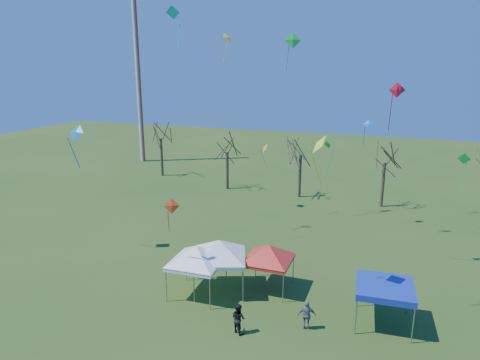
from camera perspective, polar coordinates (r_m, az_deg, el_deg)
The scene contains 23 objects.
ground at distance 24.28m, azimuth 0.18°, elevation -18.99°, with size 140.00×140.00×0.00m, color #2B4D18.
radio_mast at distance 63.42m, azimuth -13.46°, elevation 13.59°, with size 0.70×0.70×25.00m, color silver.
tree_0 at distance 54.46m, azimuth -10.60°, elevation 7.23°, with size 3.83×3.83×8.44m.
tree_1 at distance 47.66m, azimuth -1.74°, elevation 5.56°, with size 3.42×3.42×7.54m.
tree_2 at distance 44.87m, azimuth 8.16°, elevation 5.47°, with size 3.71×3.71×8.18m.
tree_3 at distance 43.61m, azimuth 18.91°, elevation 4.26°, with size 3.59×3.59×7.91m.
tent_white_west at distance 26.00m, azimuth -5.84°, elevation -9.14°, with size 4.19×4.19×3.70m.
tent_white_mid at distance 26.31m, azimuth -2.80°, elevation -8.47°, with size 4.10×4.10×3.86m.
tent_red at distance 26.61m, azimuth 3.88°, elevation -9.05°, with size 3.86×3.86×3.41m.
tent_blue at distance 24.67m, azimuth 18.76°, elevation -13.50°, with size 3.16×3.16×2.33m.
person_dark at distance 23.45m, azimuth -0.22°, elevation -17.96°, with size 0.80×0.62×1.64m, color black.
person_grey at distance 23.98m, azimuth 8.92°, elevation -17.37°, with size 0.95×0.39×1.62m, color slate.
kite_11 at distance 38.00m, azimuth 7.06°, elevation 18.03°, with size 1.54×1.14×3.20m.
kite_12 at distance 40.11m, azimuth 27.73°, elevation 2.46°, with size 1.09×0.58×3.27m.
kite_19 at distance 37.27m, azimuth 16.72°, elevation 7.06°, with size 0.86×0.59×2.23m.
kite_2 at distance 43.81m, azimuth -1.71°, elevation 18.45°, with size 1.16×1.40×2.94m.
kite_14 at distance 32.56m, azimuth -21.01°, elevation 5.88°, with size 1.33×0.95×3.29m.
kite_13 at distance 40.93m, azimuth 3.28°, elevation 4.21°, with size 0.95×1.06×2.40m.
kite_7 at distance 33.96m, azimuth -8.91°, elevation 21.15°, with size 1.14×0.89×3.10m.
kite_22 at distance 39.25m, azimuth 11.66°, elevation 4.47°, with size 1.01×0.94×2.68m.
kite_27 at distance 21.03m, azimuth 10.41°, elevation 4.66°, with size 1.08×1.27×2.61m.
kite_1 at distance 24.22m, azimuth -9.11°, elevation -3.52°, with size 0.94×0.69×2.04m.
kite_17 at distance 29.12m, azimuth 20.17°, elevation 11.07°, with size 1.02×0.60×3.09m.
Camera 1 is at (6.94, -18.91, 13.55)m, focal length 32.00 mm.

